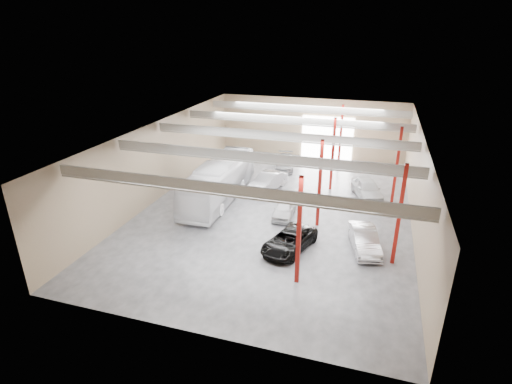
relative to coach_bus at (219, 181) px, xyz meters
The scene contains 8 objects.
depot_shell 6.57m from the coach_bus, ahead, with size 22.12×32.12×7.06m.
coach_bus is the anchor object (origin of this frame).
black_sedan 10.76m from the coach_bus, 40.84° to the right, with size 2.36×5.11×1.42m, color black.
car_row_a 6.84m from the coach_bus, 15.49° to the right, with size 1.60×3.99×1.36m, color silver.
car_row_b 5.04m from the coach_bus, 43.33° to the left, with size 1.75×5.03×1.66m, color #A2A3A7.
car_row_c 10.69m from the coach_bus, 69.30° to the left, with size 1.99×4.88×1.42m, color gray.
car_right_near 14.26m from the coach_bus, 22.33° to the right, with size 1.64×4.69×1.54m, color #ACABB0.
car_right_far 13.61m from the coach_bus, 18.78° to the left, with size 2.02×5.03×1.71m, color silver.
Camera 1 is at (7.51, -30.62, 14.68)m, focal length 28.00 mm.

